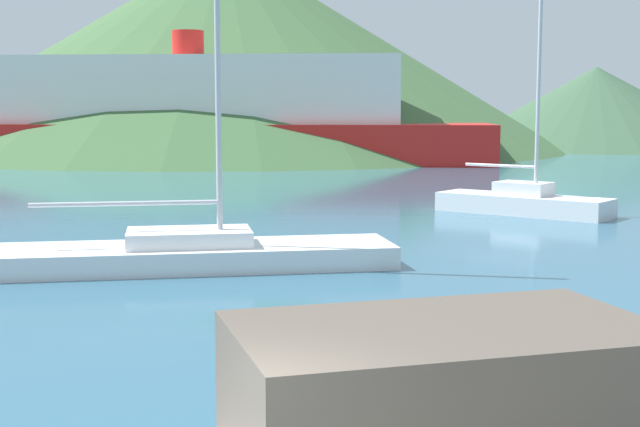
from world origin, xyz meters
The scene contains 5 objects.
sailboat_inner centered at (6.80, 24.16, 0.46)m, with size 5.33×4.51×9.40m.
sailboat_middle centered at (-2.02, 14.41, 0.36)m, with size 8.77×3.82×9.98m.
ferry_distant centered at (-8.47, 51.01, 2.82)m, with size 37.34×9.57×8.01m.
hill_central centered at (-8.49, 69.38, 8.17)m, with size 54.03×54.03×16.34m.
hill_east centered at (22.24, 72.56, 3.40)m, with size 24.63×24.63×6.79m.
Camera 1 is at (1.26, -3.83, 3.31)m, focal length 50.00 mm.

